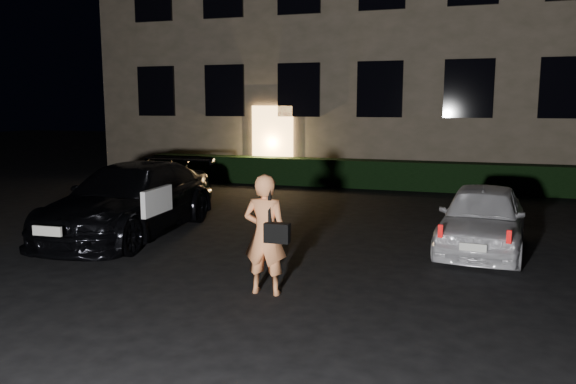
% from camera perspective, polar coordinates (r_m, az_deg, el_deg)
% --- Properties ---
extents(ground, '(80.00, 80.00, 0.00)m').
position_cam_1_polar(ground, '(7.53, -4.20, -10.76)').
color(ground, black).
rests_on(ground, ground).
extents(building, '(20.00, 8.11, 12.00)m').
position_cam_1_polar(building, '(22.00, 11.18, 17.76)').
color(building, brown).
rests_on(building, ground).
extents(hedge, '(15.00, 0.70, 0.85)m').
position_cam_1_polar(hedge, '(17.40, 8.87, 1.80)').
color(hedge, black).
rests_on(hedge, ground).
extents(sedan, '(2.24, 4.92, 1.38)m').
position_cam_1_polar(sedan, '(11.40, -15.68, -0.75)').
color(sedan, black).
rests_on(sedan, ground).
extents(hatch, '(1.68, 3.52, 1.16)m').
position_cam_1_polar(hatch, '(10.37, 19.13, -2.46)').
color(hatch, white).
rests_on(hatch, ground).
extents(man, '(0.68, 0.41, 1.63)m').
position_cam_1_polar(man, '(7.49, -2.30, -4.32)').
color(man, '#F59256').
rests_on(man, ground).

